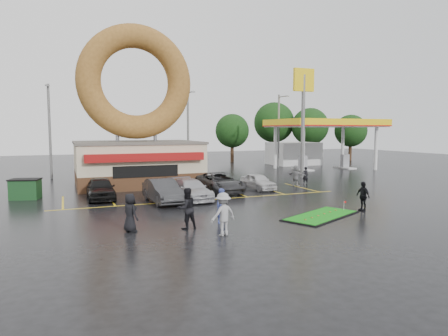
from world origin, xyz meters
name	(u,v)px	position (x,y,z in m)	size (l,w,h in m)	color
ground	(226,209)	(0.00, 0.00, 0.00)	(120.00, 120.00, 0.00)	black
donut_shop	(137,132)	(-3.00, 12.97, 4.46)	(10.20, 8.70, 13.50)	#472B19
gas_station	(311,138)	(20.00, 20.94, 3.70)	(12.30, 13.65, 5.90)	silver
shell_sign	(303,102)	(13.00, 12.00, 7.38)	(2.20, 0.36, 10.60)	slate
streetlight_left	(50,129)	(-10.00, 19.92, 4.78)	(0.40, 2.21, 9.00)	slate
streetlight_mid	(188,129)	(4.00, 20.92, 4.78)	(0.40, 2.21, 9.00)	slate
streetlight_right	(279,129)	(16.00, 21.92, 4.78)	(0.40, 2.21, 9.00)	slate
tree_far_a	(310,127)	(26.00, 30.00, 5.18)	(5.60, 5.60, 8.00)	#332114
tree_far_b	(351,131)	(32.00, 28.00, 4.53)	(4.90, 4.90, 7.00)	#332114
tree_far_c	(274,122)	(22.00, 34.00, 5.84)	(6.30, 6.30, 9.00)	#332114
tree_far_d	(232,131)	(14.00, 32.00, 4.53)	(4.90, 4.90, 7.00)	#332114
car_black	(101,188)	(-6.61, 6.24, 0.74)	(1.76, 4.37, 1.49)	black
car_dgrey	(163,191)	(-3.00, 3.50, 0.76)	(1.60, 4.59, 1.51)	#2D2D2F
car_silver	(191,190)	(-0.98, 3.95, 0.67)	(1.89, 4.65, 1.35)	#B0B0B5
car_grey	(220,182)	(2.00, 6.21, 0.74)	(2.44, 5.30, 1.47)	#2F2F31
car_white	(258,182)	(5.26, 6.31, 0.63)	(1.49, 3.70, 1.26)	silver
person_blue	(222,206)	(-1.55, -3.21, 0.88)	(0.64, 0.42, 1.76)	navy
person_blackjkt	(187,208)	(-3.53, -3.66, 0.98)	(0.95, 0.74, 1.96)	black
person_hoodie	(223,214)	(-2.38, -5.41, 0.96)	(1.24, 0.71, 1.91)	gray
person_bystander	(130,213)	(-6.10, -3.24, 0.89)	(0.87, 0.56, 1.78)	black
person_cameraman	(363,196)	(7.14, -3.39, 0.86)	(1.00, 0.42, 1.71)	black
person_walker_near	(296,176)	(9.08, 6.87, 0.88)	(1.62, 0.52, 1.75)	gray
person_walker_far	(305,176)	(10.23, 7.22, 0.78)	(0.57, 0.37, 1.55)	black
dumpster	(25,190)	(-11.33, 8.28, 0.65)	(1.80, 1.20, 1.30)	#1A441F
putting_green	(321,216)	(4.01, -3.77, 0.04)	(5.32, 4.02, 0.61)	black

